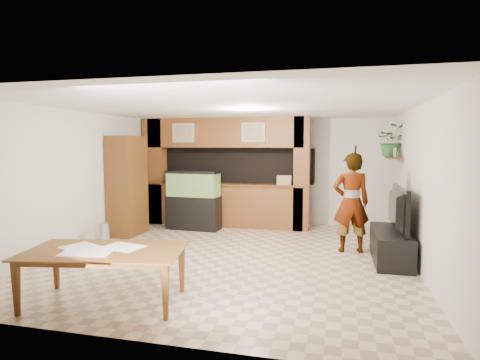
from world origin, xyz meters
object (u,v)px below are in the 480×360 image
(aquarium, at_px, (193,201))
(person, at_px, (351,203))
(pantry_cabinet, at_px, (127,186))
(dining_table, at_px, (104,278))
(television, at_px, (392,209))

(aquarium, relative_size, person, 0.75)
(pantry_cabinet, height_order, dining_table, pantry_cabinet)
(pantry_cabinet, bearing_deg, person, -3.92)
(aquarium, xyz_separation_m, television, (4.15, -1.62, 0.23))
(television, xyz_separation_m, dining_table, (-3.65, -2.82, -0.56))
(pantry_cabinet, height_order, aquarium, pantry_cabinet)
(pantry_cabinet, bearing_deg, aquarium, 35.62)
(aquarium, height_order, person, person)
(pantry_cabinet, xyz_separation_m, person, (4.70, -0.32, -0.16))
(aquarium, bearing_deg, television, -18.08)
(person, xyz_separation_m, dining_table, (-3.00, -3.26, -0.57))
(pantry_cabinet, distance_m, person, 4.71)
(pantry_cabinet, xyz_separation_m, dining_table, (1.70, -3.59, -0.74))
(pantry_cabinet, relative_size, person, 1.18)
(pantry_cabinet, bearing_deg, dining_table, -64.63)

